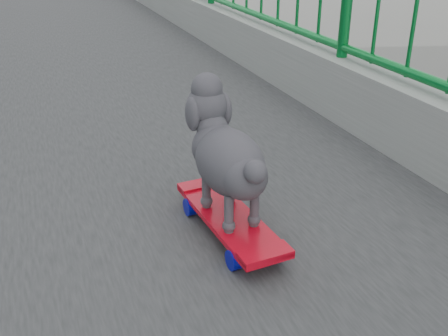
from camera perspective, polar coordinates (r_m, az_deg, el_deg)
The scene contains 2 objects.
skateboard at distance 1.71m, azimuth 0.60°, elevation -5.70°, with size 0.20×0.55×0.07m.
poodle at distance 1.62m, azimuth 0.25°, elevation 1.58°, with size 0.22×0.47×0.39m.
Camera 1 is at (-0.11, 1.72, 7.94)m, focal length 42.00 mm.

